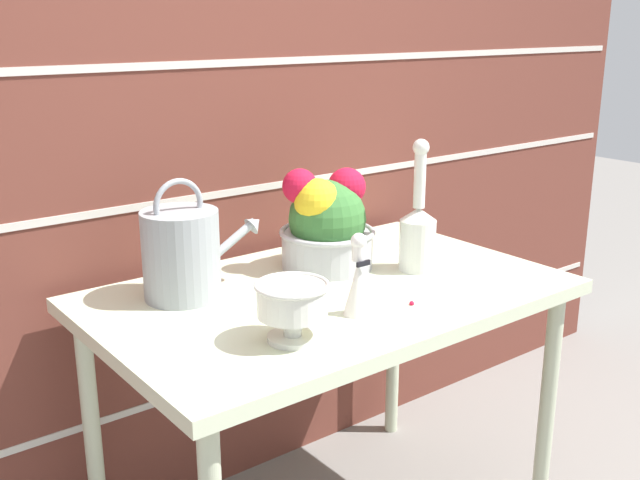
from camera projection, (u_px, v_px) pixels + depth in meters
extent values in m
cube|color=brown|center=(231.00, 127.00, 2.13)|extent=(3.60, 0.08, 2.20)
cube|color=beige|center=(246.00, 374.00, 2.32)|extent=(3.53, 0.00, 0.02)
cube|color=beige|center=(241.00, 191.00, 2.15)|extent=(3.53, 0.00, 0.02)
cube|color=beige|center=(237.00, 63.00, 2.05)|extent=(3.53, 0.00, 0.02)
cube|color=beige|center=(329.00, 295.00, 1.90)|extent=(1.18, 0.74, 0.04)
cylinder|color=beige|center=(547.00, 410.00, 2.08)|extent=(0.04, 0.04, 0.70)
cylinder|color=beige|center=(93.00, 441.00, 1.93)|extent=(0.04, 0.04, 0.70)
cylinder|color=beige|center=(394.00, 338.00, 2.55)|extent=(0.04, 0.04, 0.70)
cylinder|color=#93999E|center=(181.00, 255.00, 1.80)|extent=(0.19, 0.19, 0.22)
cylinder|color=#93999E|center=(233.00, 240.00, 1.89)|extent=(0.14, 0.02, 0.09)
cone|color=#93999E|center=(255.00, 223.00, 1.92)|extent=(0.05, 0.05, 0.06)
torus|color=#93999E|center=(179.00, 205.00, 1.77)|extent=(0.13, 0.01, 0.13)
cylinder|color=silver|center=(293.00, 338.00, 1.59)|extent=(0.11, 0.11, 0.01)
cylinder|color=silver|center=(293.00, 325.00, 1.58)|extent=(0.04, 0.04, 0.05)
sphere|color=silver|center=(292.00, 324.00, 1.58)|extent=(0.05, 0.05, 0.05)
cylinder|color=silver|center=(292.00, 300.00, 1.56)|extent=(0.15, 0.15, 0.07)
torus|color=silver|center=(292.00, 285.00, 1.55)|extent=(0.16, 0.16, 0.01)
cylinder|color=#ADADB2|center=(327.00, 249.00, 2.04)|extent=(0.25, 0.25, 0.10)
torus|color=#ADADB2|center=(327.00, 232.00, 2.03)|extent=(0.26, 0.26, 0.01)
sphere|color=#387033|center=(327.00, 219.00, 2.02)|extent=(0.21, 0.21, 0.21)
sphere|color=yellow|center=(317.00, 202.00, 1.97)|extent=(0.12, 0.12, 0.12)
sphere|color=red|center=(300.00, 186.00, 1.98)|extent=(0.09, 0.09, 0.09)
sphere|color=red|center=(347.00, 187.00, 2.03)|extent=(0.10, 0.10, 0.10)
cylinder|color=silver|center=(417.00, 245.00, 2.02)|extent=(0.10, 0.10, 0.14)
cone|color=silver|center=(418.00, 214.00, 1.99)|extent=(0.10, 0.10, 0.03)
cylinder|color=silver|center=(420.00, 181.00, 1.97)|extent=(0.03, 0.03, 0.15)
sphere|color=silver|center=(421.00, 147.00, 1.94)|extent=(0.04, 0.04, 0.04)
cone|color=white|center=(358.00, 287.00, 1.71)|extent=(0.07, 0.07, 0.13)
cylinder|color=white|center=(359.00, 251.00, 1.68)|extent=(0.03, 0.03, 0.05)
sphere|color=white|center=(359.00, 241.00, 1.68)|extent=(0.04, 0.04, 0.04)
cube|color=black|center=(363.00, 264.00, 1.68)|extent=(0.04, 0.01, 0.01)
sphere|color=red|center=(412.00, 303.00, 1.78)|extent=(0.01, 0.01, 0.01)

